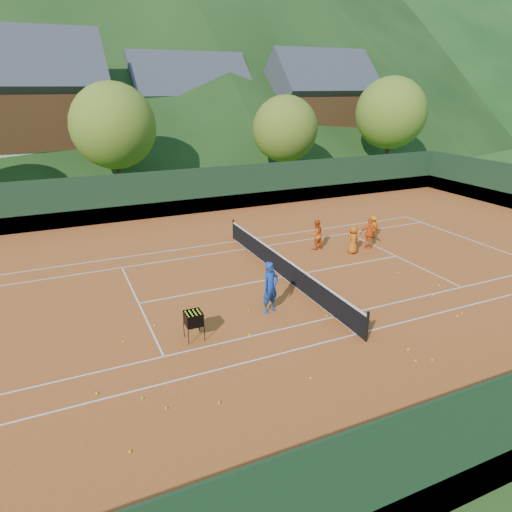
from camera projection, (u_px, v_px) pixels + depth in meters
name	position (u px, v px, depth m)	size (l,w,h in m)	color
ground	(283.00, 277.00, 20.39)	(400.00, 400.00, 0.00)	#284D18
clay_court	(283.00, 277.00, 20.39)	(40.00, 24.00, 0.02)	#B2501C
coach	(270.00, 287.00, 16.93)	(0.73, 0.48, 2.00)	#173C9B
student_a	(316.00, 235.00, 23.57)	(0.77, 0.60, 1.59)	#E05613
student_b	(370.00, 233.00, 23.67)	(0.96, 0.40, 1.64)	orange
student_c	(353.00, 240.00, 22.99)	(0.71, 0.46, 1.45)	#CC5E12
student_d	(373.00, 227.00, 25.34)	(0.84, 0.48, 1.30)	orange
tennis_ball_0	(336.00, 305.00, 17.73)	(0.07, 0.07, 0.07)	yellow
tennis_ball_1	(367.00, 325.00, 16.24)	(0.07, 0.07, 0.07)	yellow
tennis_ball_2	(249.00, 311.00, 17.27)	(0.07, 0.07, 0.07)	yellow
tennis_ball_3	(142.00, 398.00, 12.44)	(0.07, 0.07, 0.07)	yellow
tennis_ball_4	(472.00, 389.00, 12.82)	(0.07, 0.07, 0.07)	yellow
tennis_ball_5	(462.00, 313.00, 17.06)	(0.07, 0.07, 0.07)	yellow
tennis_ball_6	(432.00, 360.00, 14.17)	(0.07, 0.07, 0.07)	yellow
tennis_ball_7	(130.00, 452.00, 10.63)	(0.07, 0.07, 0.07)	yellow
tennis_ball_8	(166.00, 408.00, 12.06)	(0.07, 0.07, 0.07)	yellow
tennis_ball_9	(439.00, 285.00, 19.43)	(0.07, 0.07, 0.07)	yellow
tennis_ball_10	(124.00, 342.00, 15.19)	(0.07, 0.07, 0.07)	yellow
tennis_ball_11	(416.00, 361.00, 14.14)	(0.07, 0.07, 0.07)	yellow
tennis_ball_12	(408.00, 349.00, 14.74)	(0.07, 0.07, 0.07)	yellow
tennis_ball_14	(155.00, 325.00, 16.20)	(0.07, 0.07, 0.07)	yellow
tennis_ball_16	(249.00, 335.00, 15.59)	(0.07, 0.07, 0.07)	yellow
tennis_ball_17	(321.00, 300.00, 18.11)	(0.07, 0.07, 0.07)	yellow
tennis_ball_18	(97.00, 394.00, 12.63)	(0.07, 0.07, 0.07)	yellow
tennis_ball_19	(433.00, 295.00, 18.54)	(0.07, 0.07, 0.07)	yellow
tennis_ball_20	(398.00, 272.00, 20.78)	(0.07, 0.07, 0.07)	yellow
tennis_ball_21	(457.00, 316.00, 16.86)	(0.07, 0.07, 0.07)	yellow
tennis_ball_22	(327.00, 316.00, 16.88)	(0.07, 0.07, 0.07)	yellow
tennis_ball_23	(311.00, 378.00, 13.31)	(0.07, 0.07, 0.07)	yellow
tennis_ball_24	(219.00, 403.00, 12.27)	(0.07, 0.07, 0.07)	yellow
court_lines	(283.00, 277.00, 20.38)	(23.83, 11.03, 0.00)	white
tennis_net	(283.00, 267.00, 20.21)	(0.10, 12.07, 1.10)	black
perimeter_fence	(284.00, 251.00, 19.94)	(40.40, 24.24, 3.00)	black
ball_hopper	(193.00, 319.00, 15.16)	(0.57, 0.57, 1.00)	black
chalet_left	(26.00, 114.00, 40.13)	(13.80, 9.93, 12.92)	beige
chalet_mid	(189.00, 115.00, 49.94)	(12.65, 8.82, 11.45)	beige
chalet_right	(318.00, 111.00, 51.84)	(11.50, 8.82, 11.91)	beige
tree_b	(113.00, 126.00, 34.08)	(6.40, 6.40, 8.40)	#43291A
tree_c	(285.00, 129.00, 38.85)	(5.60, 5.60, 7.35)	#3E2918
tree_d	(391.00, 113.00, 43.99)	(6.80, 6.80, 8.93)	#41291A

